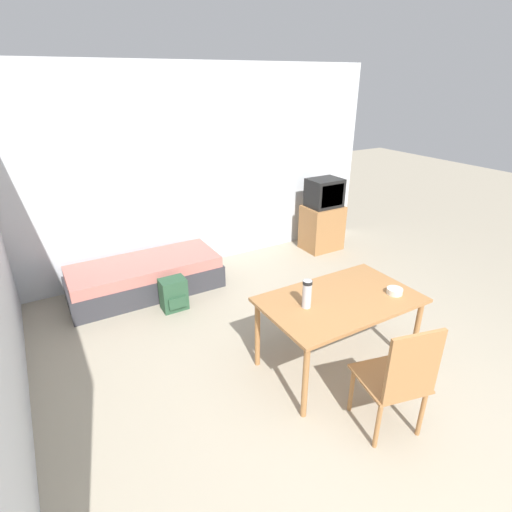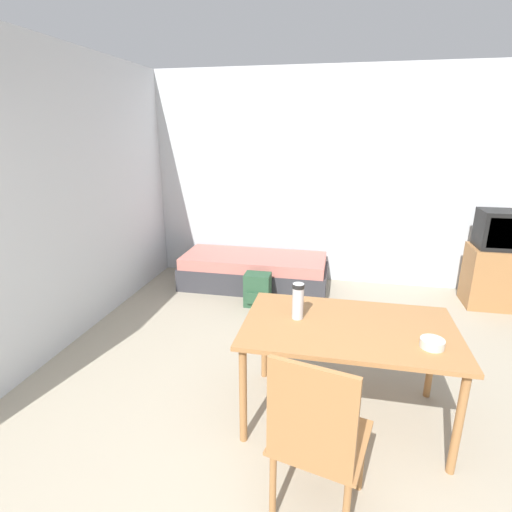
{
  "view_description": "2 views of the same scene",
  "coord_description": "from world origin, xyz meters",
  "px_view_note": "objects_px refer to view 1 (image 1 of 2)",
  "views": [
    {
      "loc": [
        -1.97,
        -1.05,
        2.53
      ],
      "look_at": [
        -0.15,
        2.05,
        0.89
      ],
      "focal_mm": 28.0,
      "sensor_mm": 36.0,
      "label": 1
    },
    {
      "loc": [
        0.11,
        -1.24,
        1.96
      ],
      "look_at": [
        -0.59,
        2.08,
        0.88
      ],
      "focal_mm": 28.0,
      "sensor_mm": 36.0,
      "label": 2
    }
  ],
  "objects_px": {
    "daybed": "(146,277)",
    "mate_bowl": "(395,291)",
    "backpack": "(174,294)",
    "wooden_chair": "(400,377)",
    "tv": "(323,217)",
    "dining_table": "(340,306)",
    "thermos_flask": "(307,293)"
  },
  "relations": [
    {
      "from": "daybed",
      "to": "tv",
      "type": "distance_m",
      "value": 2.82
    },
    {
      "from": "daybed",
      "to": "mate_bowl",
      "type": "bearing_deg",
      "value": -56.73
    },
    {
      "from": "thermos_flask",
      "to": "dining_table",
      "type": "bearing_deg",
      "value": -6.54
    },
    {
      "from": "thermos_flask",
      "to": "backpack",
      "type": "relative_size",
      "value": 0.65
    },
    {
      "from": "daybed",
      "to": "wooden_chair",
      "type": "height_order",
      "value": "wooden_chair"
    },
    {
      "from": "tv",
      "to": "daybed",
      "type": "bearing_deg",
      "value": 179.91
    },
    {
      "from": "dining_table",
      "to": "mate_bowl",
      "type": "bearing_deg",
      "value": -20.58
    },
    {
      "from": "mate_bowl",
      "to": "tv",
      "type": "bearing_deg",
      "value": 64.3
    },
    {
      "from": "daybed",
      "to": "wooden_chair",
      "type": "xyz_separation_m",
      "value": [
        0.98,
        -3.13,
        0.34
      ]
    },
    {
      "from": "daybed",
      "to": "backpack",
      "type": "bearing_deg",
      "value": -73.87
    },
    {
      "from": "backpack",
      "to": "daybed",
      "type": "bearing_deg",
      "value": 106.13
    },
    {
      "from": "thermos_flask",
      "to": "backpack",
      "type": "height_order",
      "value": "thermos_flask"
    },
    {
      "from": "wooden_chair",
      "to": "thermos_flask",
      "type": "bearing_deg",
      "value": 102.23
    },
    {
      "from": "tv",
      "to": "wooden_chair",
      "type": "xyz_separation_m",
      "value": [
        -1.82,
        -3.13,
        0.02
      ]
    },
    {
      "from": "daybed",
      "to": "dining_table",
      "type": "bearing_deg",
      "value": -63.53
    },
    {
      "from": "wooden_chair",
      "to": "backpack",
      "type": "relative_size",
      "value": 2.54
    },
    {
      "from": "backpack",
      "to": "wooden_chair",
      "type": "bearing_deg",
      "value": -72.28
    },
    {
      "from": "tv",
      "to": "wooden_chair",
      "type": "distance_m",
      "value": 3.62
    },
    {
      "from": "dining_table",
      "to": "daybed",
      "type": "bearing_deg",
      "value": 116.47
    },
    {
      "from": "dining_table",
      "to": "thermos_flask",
      "type": "xyz_separation_m",
      "value": [
        -0.35,
        0.04,
        0.21
      ]
    },
    {
      "from": "backpack",
      "to": "dining_table",
      "type": "bearing_deg",
      "value": -60.47
    },
    {
      "from": "wooden_chair",
      "to": "thermos_flask",
      "type": "relative_size",
      "value": 3.91
    },
    {
      "from": "wooden_chair",
      "to": "thermos_flask",
      "type": "height_order",
      "value": "wooden_chair"
    },
    {
      "from": "daybed",
      "to": "thermos_flask",
      "type": "distance_m",
      "value": 2.47
    },
    {
      "from": "tv",
      "to": "backpack",
      "type": "distance_m",
      "value": 2.72
    },
    {
      "from": "tv",
      "to": "thermos_flask",
      "type": "relative_size",
      "value": 4.43
    },
    {
      "from": "daybed",
      "to": "tv",
      "type": "relative_size",
      "value": 1.66
    },
    {
      "from": "dining_table",
      "to": "thermos_flask",
      "type": "height_order",
      "value": "thermos_flask"
    },
    {
      "from": "backpack",
      "to": "tv",
      "type": "bearing_deg",
      "value": 12.0
    },
    {
      "from": "dining_table",
      "to": "wooden_chair",
      "type": "xyz_separation_m",
      "value": [
        -0.16,
        -0.84,
        -0.1
      ]
    },
    {
      "from": "mate_bowl",
      "to": "daybed",
      "type": "bearing_deg",
      "value": 123.27
    },
    {
      "from": "tv",
      "to": "backpack",
      "type": "bearing_deg",
      "value": -168.0
    }
  ]
}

